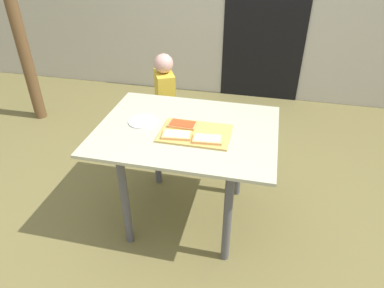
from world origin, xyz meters
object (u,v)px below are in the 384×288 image
dining_table (187,144)px  child_left (165,101)px  pizza_slice_near_left (177,135)px  plate_white_left (143,121)px  cutting_board (195,133)px  pizza_slice_near_right (207,139)px  pizza_slice_far_left (182,124)px

dining_table → child_left: (-0.37, 0.75, -0.09)m
pizza_slice_near_left → plate_white_left: (-0.26, 0.14, -0.02)m
cutting_board → child_left: child_left is taller
cutting_board → pizza_slice_near_right: pizza_slice_near_right is taller
pizza_slice_near_left → plate_white_left: 0.29m
dining_table → pizza_slice_far_left: bearing=166.5°
plate_white_left → child_left: bearing=96.4°
cutting_board → pizza_slice_near_right: bearing=-38.9°
pizza_slice_far_left → child_left: 0.85m
dining_table → pizza_slice_near_right: bearing=-39.5°
pizza_slice_near_left → child_left: bearing=111.3°
pizza_slice_near_right → child_left: 1.04m
pizza_slice_near_left → cutting_board: bearing=34.0°
plate_white_left → dining_table: bearing=-3.6°
cutting_board → plate_white_left: cutting_board is taller
cutting_board → dining_table: bearing=139.9°
dining_table → cutting_board: 0.15m
cutting_board → pizza_slice_near_right: 0.11m
dining_table → pizza_slice_near_right: pizza_slice_near_right is taller
pizza_slice_far_left → child_left: child_left is taller
cutting_board → plate_white_left: 0.36m
plate_white_left → child_left: child_left is taller
pizza_slice_far_left → pizza_slice_near_right: 0.22m
dining_table → pizza_slice_near_left: 0.18m
dining_table → plate_white_left: (-0.29, 0.02, 0.12)m
pizza_slice_near_right → plate_white_left: (-0.44, 0.14, -0.02)m
plate_white_left → child_left: (-0.08, 0.73, -0.21)m
pizza_slice_near_right → pizza_slice_near_left: bearing=178.6°
cutting_board → child_left: bearing=118.5°
dining_table → child_left: size_ratio=1.19×
dining_table → pizza_slice_near_right: size_ratio=6.23×
plate_white_left → pizza_slice_far_left: bearing=-2.4°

